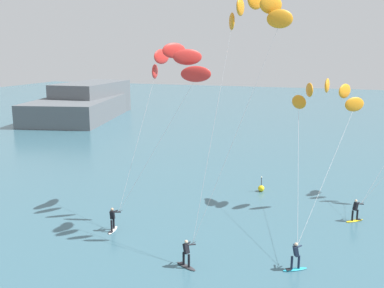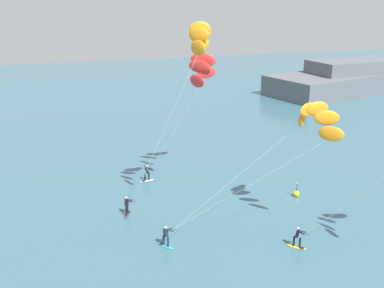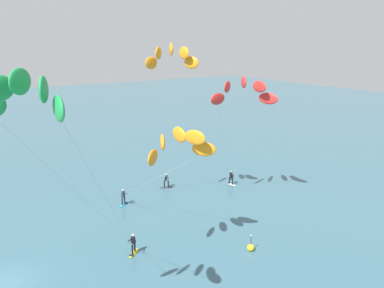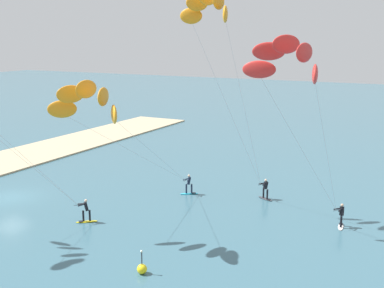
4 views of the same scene
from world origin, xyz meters
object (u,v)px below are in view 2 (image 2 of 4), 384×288
at_px(kitesurfer_far_out, 200,72).
at_px(marker_buoy, 296,193).
at_px(kitesurfer_downwind, 311,122).
at_px(kitesurfer_mid_water, 196,46).

height_order(kitesurfer_far_out, marker_buoy, kitesurfer_far_out).
distance_m(kitesurfer_far_out, kitesurfer_downwind, 11.94).
bearing_deg(kitesurfer_downwind, kitesurfer_mid_water, 150.41).
relative_size(kitesurfer_far_out, marker_buoy, 9.33).
relative_size(kitesurfer_mid_water, marker_buoy, 11.52).
height_order(kitesurfer_far_out, kitesurfer_downwind, kitesurfer_far_out).
bearing_deg(marker_buoy, kitesurfer_downwind, -117.55).
xyz_separation_m(kitesurfer_mid_water, marker_buoy, (10.25, 0.87, -13.80)).
distance_m(kitesurfer_mid_water, kitesurfer_far_out, 7.45).
bearing_deg(kitesurfer_far_out, kitesurfer_downwind, -65.19).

